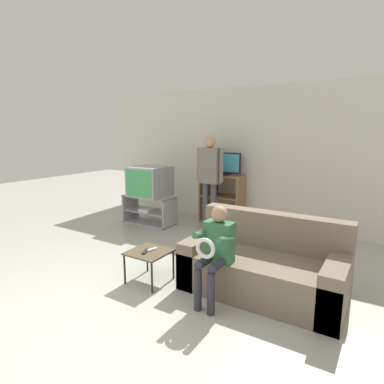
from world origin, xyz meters
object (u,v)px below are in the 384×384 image
(remote_control_black, at_px, (145,252))
(television_flat, at_px, (224,164))
(tv_stand, at_px, (149,210))
(couch, at_px, (264,267))
(person_standing_adult, at_px, (210,173))
(snack_table, at_px, (149,255))
(person_seated_child, at_px, (215,247))
(media_shelf, at_px, (222,198))
(remote_control_white, at_px, (152,250))
(television_main, at_px, (150,181))

(remote_control_black, bearing_deg, television_flat, 74.98)
(tv_stand, bearing_deg, couch, -26.88)
(person_standing_adult, bearing_deg, snack_table, -78.88)
(snack_table, xyz_separation_m, person_seated_child, (0.89, -0.01, 0.27))
(remote_control_black, bearing_deg, person_standing_adult, 77.63)
(snack_table, distance_m, person_standing_adult, 2.41)
(television_flat, height_order, person_seated_child, television_flat)
(television_flat, bearing_deg, person_standing_adult, -95.62)
(media_shelf, distance_m, remote_control_white, 2.73)
(tv_stand, bearing_deg, remote_control_white, -49.62)
(snack_table, bearing_deg, television_main, 129.03)
(television_main, xyz_separation_m, person_seated_child, (2.47, -1.95, -0.22))
(remote_control_white, height_order, person_standing_adult, person_standing_adult)
(television_flat, bearing_deg, snack_table, -81.69)
(tv_stand, height_order, media_shelf, media_shelf)
(snack_table, xyz_separation_m, remote_control_white, (0.01, 0.04, 0.05))
(tv_stand, bearing_deg, person_seated_child, -37.96)
(remote_control_white, relative_size, person_seated_child, 0.14)
(television_flat, bearing_deg, remote_control_black, -82.22)
(person_seated_child, bearing_deg, remote_control_white, 176.85)
(media_shelf, xyz_separation_m, remote_control_white, (0.44, -2.70, -0.10))
(tv_stand, xyz_separation_m, television_flat, (1.20, 0.80, 0.89))
(media_shelf, xyz_separation_m, remote_control_black, (0.41, -2.79, -0.10))
(television_main, distance_m, person_standing_adult, 1.19)
(remote_control_white, bearing_deg, television_main, 147.07)
(tv_stand, relative_size, remote_control_black, 7.12)
(tv_stand, distance_m, snack_table, 2.51)
(television_flat, relative_size, remote_control_white, 4.87)
(remote_control_black, height_order, person_standing_adult, person_standing_adult)
(television_main, bearing_deg, couch, -27.24)
(snack_table, distance_m, remote_control_black, 0.08)
(television_flat, xyz_separation_m, remote_control_black, (0.38, -2.79, -0.76))
(television_main, bearing_deg, media_shelf, 34.61)
(television_flat, xyz_separation_m, remote_control_white, (0.41, -2.70, -0.76))
(snack_table, xyz_separation_m, person_standing_adult, (-0.45, 2.27, 0.69))
(remote_control_white, distance_m, couch, 1.32)
(snack_table, xyz_separation_m, remote_control_black, (-0.02, -0.05, 0.05))
(media_shelf, distance_m, television_flat, 0.67)
(remote_control_black, distance_m, person_standing_adult, 2.45)
(tv_stand, distance_m, person_standing_adult, 1.42)
(tv_stand, distance_m, television_flat, 1.69)
(remote_control_white, bearing_deg, person_standing_adult, 118.85)
(tv_stand, relative_size, remote_control_white, 7.12)
(person_standing_adult, bearing_deg, remote_control_black, -79.57)
(media_shelf, height_order, couch, media_shelf)
(remote_control_black, height_order, remote_control_white, same)
(remote_control_black, height_order, person_seated_child, person_seated_child)
(snack_table, bearing_deg, remote_control_black, -108.35)
(couch, bearing_deg, remote_control_white, -159.75)
(person_seated_child, bearing_deg, media_shelf, 115.65)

